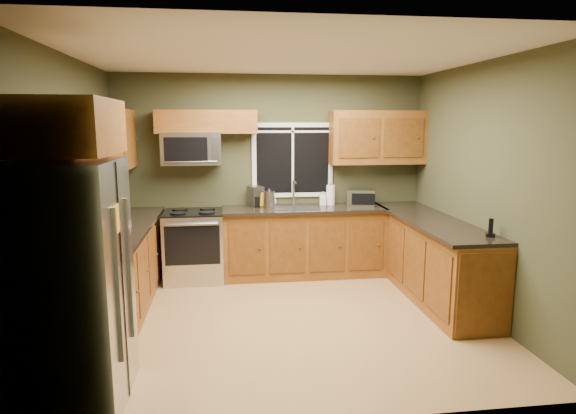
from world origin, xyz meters
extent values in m
plane|color=#A67D49|center=(0.00, 0.00, 0.00)|extent=(4.20, 4.20, 0.00)
plane|color=white|center=(0.00, 0.00, 2.70)|extent=(4.20, 4.20, 0.00)
plane|color=#393B23|center=(0.00, 1.80, 1.35)|extent=(4.20, 0.00, 4.20)
plane|color=#393B23|center=(0.00, -1.80, 1.35)|extent=(4.20, 0.00, 4.20)
plane|color=#393B23|center=(-2.10, 0.00, 1.35)|extent=(0.00, 3.60, 3.60)
plane|color=#393B23|center=(2.10, 0.00, 1.35)|extent=(0.00, 3.60, 3.60)
cube|color=white|center=(0.30, 1.79, 1.55)|extent=(1.12, 0.03, 1.02)
cube|color=black|center=(0.30, 1.78, 1.55)|extent=(1.00, 0.01, 0.90)
cube|color=white|center=(0.30, 1.77, 1.55)|extent=(0.03, 0.01, 0.90)
cube|color=white|center=(0.30, 1.77, 1.94)|extent=(1.00, 0.01, 0.03)
cube|color=brown|center=(-1.80, 0.48, 0.45)|extent=(0.60, 2.65, 0.90)
cube|color=black|center=(-1.78, 0.48, 0.92)|extent=(0.65, 2.65, 0.04)
cube|color=brown|center=(0.42, 1.50, 0.45)|extent=(2.17, 0.60, 0.90)
cube|color=black|center=(0.42, 1.48, 0.92)|extent=(2.17, 0.65, 0.04)
cube|color=brown|center=(1.80, 0.55, 0.45)|extent=(0.60, 2.50, 0.90)
cube|color=#613511|center=(1.80, -0.71, 0.45)|extent=(0.56, 0.02, 0.82)
cube|color=black|center=(1.78, 0.55, 0.92)|extent=(0.65, 2.50, 0.04)
cube|color=brown|center=(-1.94, 0.48, 1.86)|extent=(0.33, 2.65, 0.72)
cube|color=brown|center=(-0.85, 1.64, 2.07)|extent=(1.30, 0.33, 0.30)
cube|color=brown|center=(1.45, 1.64, 1.86)|extent=(1.30, 0.33, 0.72)
cube|color=brown|center=(-1.74, -1.30, 2.03)|extent=(0.72, 0.90, 0.38)
cube|color=#B7B7BC|center=(-1.74, -1.30, 0.90)|extent=(0.72, 0.90, 1.80)
cube|color=slate|center=(-1.37, -1.50, 0.95)|extent=(0.03, 0.04, 1.10)
cube|color=slate|center=(-1.37, -1.10, 0.95)|extent=(0.03, 0.04, 1.10)
cube|color=black|center=(-1.38, -1.30, 0.90)|extent=(0.01, 0.02, 1.78)
cube|color=orange|center=(-1.37, -1.40, 1.40)|extent=(0.01, 0.14, 0.20)
cube|color=#B7B7BC|center=(-1.05, 1.48, 0.45)|extent=(0.76, 0.65, 0.90)
cube|color=black|center=(-1.05, 1.48, 0.91)|extent=(0.76, 0.64, 0.03)
cube|color=black|center=(-1.05, 1.15, 0.55)|extent=(0.68, 0.02, 0.50)
cylinder|color=slate|center=(-1.05, 1.12, 0.82)|extent=(0.64, 0.04, 0.04)
cylinder|color=black|center=(-1.23, 1.33, 0.93)|extent=(0.20, 0.20, 0.01)
cylinder|color=black|center=(-0.87, 1.33, 0.93)|extent=(0.20, 0.20, 0.01)
cylinder|color=black|center=(-1.23, 1.61, 0.93)|extent=(0.20, 0.20, 0.01)
cylinder|color=black|center=(-0.87, 1.61, 0.93)|extent=(0.20, 0.20, 0.01)
cube|color=#B7B7BC|center=(-1.05, 1.61, 1.73)|extent=(0.76, 0.38, 0.42)
cube|color=black|center=(-1.11, 1.42, 1.73)|extent=(0.54, 0.01, 0.30)
cube|color=slate|center=(-0.74, 1.42, 1.73)|extent=(0.10, 0.01, 0.30)
cylinder|color=slate|center=(-1.05, 1.40, 1.57)|extent=(0.66, 0.02, 0.02)
cube|color=slate|center=(0.30, 1.48, 0.94)|extent=(0.60, 0.42, 0.02)
cylinder|color=#B7B7BC|center=(0.30, 1.68, 1.11)|extent=(0.03, 0.03, 0.34)
cylinder|color=#B7B7BC|center=(0.30, 1.60, 1.27)|extent=(0.03, 0.18, 0.03)
cube|color=#B7B7BC|center=(1.20, 1.51, 1.05)|extent=(0.42, 0.35, 0.23)
cube|color=black|center=(1.20, 1.37, 1.05)|extent=(0.30, 0.08, 0.15)
cube|color=slate|center=(-0.22, 1.65, 1.08)|extent=(0.24, 0.25, 0.28)
cylinder|color=black|center=(-0.22, 1.57, 1.01)|extent=(0.13, 0.13, 0.15)
cylinder|color=#B7B7BC|center=(-0.05, 1.53, 1.05)|extent=(0.16, 0.16, 0.22)
cone|color=black|center=(-0.05, 1.53, 1.18)|extent=(0.10, 0.10, 0.06)
cylinder|color=white|center=(0.81, 1.65, 1.08)|extent=(0.12, 0.12, 0.27)
cylinder|color=slate|center=(0.81, 1.65, 1.22)|extent=(0.02, 0.02, 0.04)
imported|color=orange|center=(-0.15, 1.61, 1.07)|extent=(0.14, 0.14, 0.27)
imported|color=white|center=(0.70, 1.63, 1.03)|extent=(0.09, 0.10, 0.18)
imported|color=white|center=(0.00, 1.70, 1.02)|extent=(0.17, 0.17, 0.16)
cube|color=black|center=(1.98, -0.42, 0.96)|extent=(0.11, 0.11, 0.04)
cube|color=black|center=(1.98, -0.42, 1.05)|extent=(0.05, 0.04, 0.15)
camera|label=1|loc=(-0.61, -4.78, 2.05)|focal=30.00mm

